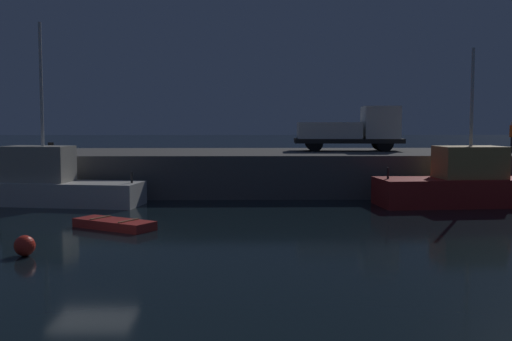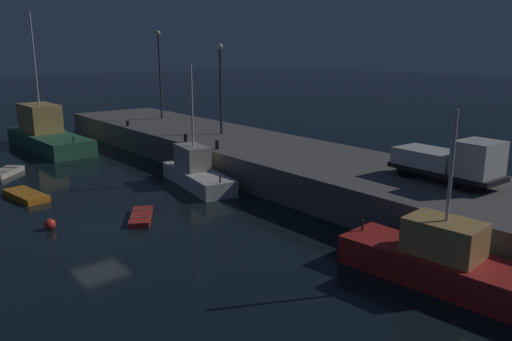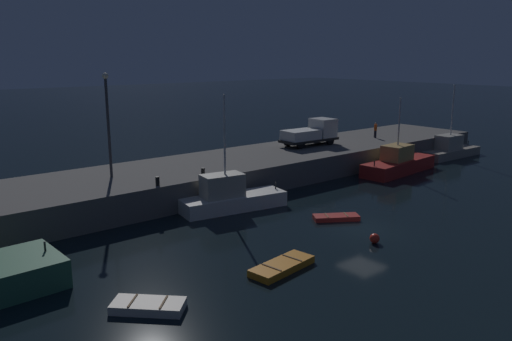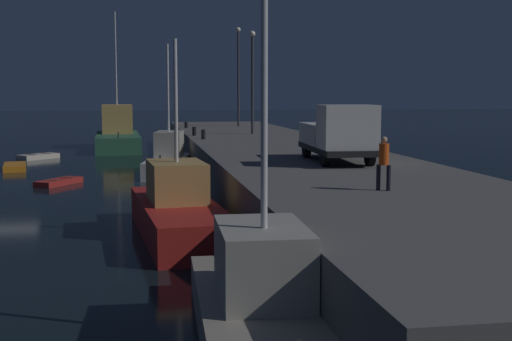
% 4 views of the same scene
% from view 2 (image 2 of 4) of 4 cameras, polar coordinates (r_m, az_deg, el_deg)
% --- Properties ---
extents(ground_plane, '(320.00, 320.00, 0.00)m').
position_cam_2_polar(ground_plane, '(27.62, -17.64, -6.33)').
color(ground_plane, black).
extents(pier_quay, '(62.39, 9.18, 2.11)m').
position_cam_2_polar(pier_quay, '(35.18, 5.11, 0.36)').
color(pier_quay, '#5B5956').
rests_on(pier_quay, ground).
extents(fishing_trawler_red, '(9.20, 3.39, 7.00)m').
position_cam_2_polar(fishing_trawler_red, '(21.43, 21.15, -9.94)').
color(fishing_trawler_red, red).
rests_on(fishing_trawler_red, ground).
extents(fishing_boat_blue, '(7.91, 3.47, 8.16)m').
position_cam_2_polar(fishing_boat_blue, '(34.55, -6.84, -0.14)').
color(fishing_boat_blue, silver).
rests_on(fishing_boat_blue, ground).
extents(fishing_boat_white, '(12.70, 4.25, 12.47)m').
position_cam_2_polar(fishing_boat_white, '(51.18, -22.79, 3.93)').
color(fishing_boat_white, '#2D6647').
rests_on(fishing_boat_white, ground).
extents(dinghy_orange_near, '(3.15, 3.14, 0.43)m').
position_cam_2_polar(dinghy_orange_near, '(41.64, -26.72, -0.19)').
color(dinghy_orange_near, beige).
rests_on(dinghy_orange_near, ground).
extents(rowboat_white_mid, '(3.92, 1.94, 0.42)m').
position_cam_2_polar(rowboat_white_mid, '(34.62, -24.75, -2.59)').
color(rowboat_white_mid, orange).
rests_on(rowboat_white_mid, ground).
extents(dinghy_red_small, '(3.13, 2.51, 0.35)m').
position_cam_2_polar(dinghy_red_small, '(28.36, -12.97, -5.16)').
color(dinghy_red_small, '#B22823').
rests_on(dinghy_red_small, ground).
extents(mooring_buoy_mid, '(0.58, 0.58, 0.58)m').
position_cam_2_polar(mooring_buoy_mid, '(28.22, -22.42, -5.69)').
color(mooring_buoy_mid, red).
rests_on(mooring_buoy_mid, ground).
extents(lamp_post_west, '(0.44, 0.44, 8.76)m').
position_cam_2_polar(lamp_post_west, '(52.13, -10.92, 11.33)').
color(lamp_post_west, '#38383D').
rests_on(lamp_post_west, pier_quay).
extents(lamp_post_east, '(0.44, 0.44, 7.43)m').
position_cam_2_polar(lamp_post_east, '(42.14, -4.05, 10.08)').
color(lamp_post_east, '#38383D').
rests_on(lamp_post_east, pier_quay).
extents(utility_truck, '(6.10, 2.49, 2.51)m').
position_cam_2_polar(utility_truck, '(28.69, 21.40, 1.00)').
color(utility_truck, black).
rests_on(utility_truck, pier_quay).
extents(bollard_west, '(0.28, 0.28, 0.62)m').
position_cam_2_polar(bollard_west, '(39.11, -8.03, 3.69)').
color(bollard_west, black).
rests_on(bollard_west, pier_quay).
extents(bollard_central, '(0.28, 0.28, 0.63)m').
position_cam_2_polar(bollard_central, '(36.08, -4.45, 2.95)').
color(bollard_central, black).
rests_on(bollard_central, pier_quay).
extents(bollard_east, '(0.28, 0.28, 0.50)m').
position_cam_2_polar(bollard_east, '(48.39, -14.42, 5.25)').
color(bollard_east, black).
rests_on(bollard_east, pier_quay).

